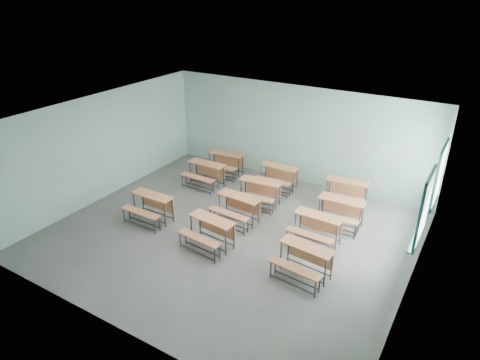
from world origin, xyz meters
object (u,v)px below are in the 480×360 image
object	(u,v)px
desk_unit_r0c1	(209,229)
desk_unit_r2c0	(205,171)
desk_unit_r1c2	(316,226)
desk_unit_r3c1	(278,174)
desk_unit_r3c2	(346,190)
desk_unit_r1c1	(237,206)
desk_unit_r2c2	(340,209)
desk_unit_r2c1	(259,190)
desk_unit_r3c0	(225,161)
desk_unit_r0c0	(150,204)
desk_unit_r0c2	(304,258)

from	to	relation	value
desk_unit_r0c1	desk_unit_r2c0	distance (m)	3.57
desk_unit_r0c1	desk_unit_r1c2	distance (m)	2.70
desk_unit_r3c1	desk_unit_r3c2	bearing A→B (deg)	-0.10
desk_unit_r1c1	desk_unit_r2c2	xyz separation A→B (m)	(2.50, 1.26, 0.00)
desk_unit_r0c1	desk_unit_r2c0	size ratio (longest dim) A/B	1.04
desk_unit_r2c1	desk_unit_r3c0	size ratio (longest dim) A/B	1.00
desk_unit_r0c0	desk_unit_r2c2	xyz separation A→B (m)	(4.59, 2.44, 0.00)
desk_unit_r2c0	desk_unit_r3c1	size ratio (longest dim) A/B	1.00
desk_unit_r0c0	desk_unit_r3c2	size ratio (longest dim) A/B	0.95
desk_unit_r0c0	desk_unit_r0c1	bearing A→B (deg)	-5.39
desk_unit_r3c0	desk_unit_r3c2	xyz separation A→B (m)	(4.29, -0.01, 0.00)
desk_unit_r1c1	desk_unit_r1c2	xyz separation A→B (m)	(2.28, 0.14, 0.00)
desk_unit_r0c0	desk_unit_r2c0	world-z (taller)	same
desk_unit_r0c0	desk_unit_r1c2	size ratio (longest dim) A/B	0.99
desk_unit_r2c2	desk_unit_r0c0	bearing A→B (deg)	-154.56
desk_unit_r1c2	desk_unit_r2c0	xyz separation A→B (m)	(-4.39, 1.30, 0.00)
desk_unit_r1c1	desk_unit_r1c2	size ratio (longest dim) A/B	1.02
desk_unit_r0c0	desk_unit_r0c2	world-z (taller)	same
desk_unit_r0c2	desk_unit_r3c0	size ratio (longest dim) A/B	0.99
desk_unit_r0c0	desk_unit_r0c2	distance (m)	4.65
desk_unit_r2c2	desk_unit_r3c0	size ratio (longest dim) A/B	0.96
desk_unit_r1c1	desk_unit_r3c1	distance (m)	2.44
desk_unit_r2c2	desk_unit_r3c2	distance (m)	1.26
desk_unit_r0c0	desk_unit_r2c1	distance (m)	3.18
desk_unit_r2c0	desk_unit_r2c1	distance (m)	2.18
desk_unit_r0c2	desk_unit_r3c1	size ratio (longest dim) A/B	1.04
desk_unit_r2c1	desk_unit_r2c2	distance (m)	2.45
desk_unit_r0c0	desk_unit_r3c1	bearing A→B (deg)	60.09
desk_unit_r0c2	desk_unit_r3c0	xyz separation A→B (m)	(-4.59, 3.81, 0.00)
desk_unit_r0c0	desk_unit_r2c1	world-z (taller)	same
desk_unit_r1c1	desk_unit_r2c0	xyz separation A→B (m)	(-2.11, 1.44, 0.00)
desk_unit_r3c2	desk_unit_r1c1	bearing A→B (deg)	-137.14
desk_unit_r1c1	desk_unit_r3c0	world-z (taller)	same
desk_unit_r2c1	desk_unit_r2c2	world-z (taller)	same
desk_unit_r0c0	desk_unit_r3c2	world-z (taller)	same
desk_unit_r3c2	desk_unit_r0c1	bearing A→B (deg)	-124.54
desk_unit_r0c2	desk_unit_r1c1	xyz separation A→B (m)	(-2.56, 1.29, 0.00)
desk_unit_r0c2	desk_unit_r0c1	bearing A→B (deg)	-171.85
desk_unit_r2c1	desk_unit_r1c2	bearing A→B (deg)	-31.37
desk_unit_r3c1	desk_unit_r1c2	bearing A→B (deg)	-47.37
desk_unit_r1c1	desk_unit_r3c2	size ratio (longest dim) A/B	0.99
desk_unit_r2c0	desk_unit_r3c2	distance (m)	4.49
desk_unit_r3c0	desk_unit_r0c2	bearing A→B (deg)	-45.98
desk_unit_r3c0	desk_unit_r1c2	bearing A→B (deg)	-35.18
desk_unit_r0c1	desk_unit_r1c2	size ratio (longest dim) A/B	1.04
desk_unit_r2c0	desk_unit_r2c2	size ratio (longest dim) A/B	0.99
desk_unit_r3c2	desk_unit_r0c2	bearing A→B (deg)	-90.54
desk_unit_r3c1	desk_unit_r3c2	xyz separation A→B (m)	(2.22, 0.06, 0.00)
desk_unit_r0c1	desk_unit_r2c2	distance (m)	3.61
desk_unit_r1c1	desk_unit_r0c0	bearing A→B (deg)	-146.96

